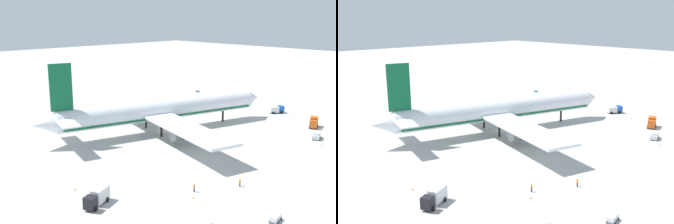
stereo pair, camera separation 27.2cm
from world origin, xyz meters
TOP-DOWN VIEW (x-y plane):
  - ground_plane at (0.00, 0.00)m, footprint 600.00×600.00m
  - airliner at (-1.35, 0.20)m, footprint 75.17×72.81m
  - service_truck_1 at (-42.52, -28.03)m, footprint 6.66×4.53m
  - service_truck_4 at (37.12, -29.96)m, footprint 5.74×4.14m
  - service_truck_5 at (45.02, -11.46)m, footprint 5.79×4.79m
  - service_van at (26.44, -36.38)m, footprint 4.85×3.46m
  - baggage_cart_0 at (-23.54, -54.34)m, footprint 3.47×1.99m
  - baggage_cart_1 at (54.69, 35.85)m, footprint 2.74×3.23m
  - ground_worker_0 at (-25.10, -36.55)m, footprint 0.46×0.46m
  - ground_worker_2 at (-16.35, -41.34)m, footprint 0.56×0.56m
  - traffic_cone_0 at (-27.40, -38.56)m, footprint 0.36×0.36m
  - traffic_cone_1 at (42.44, -19.88)m, footprint 0.36×0.36m
  - traffic_cone_2 at (-42.20, -19.40)m, footprint 0.36×0.36m
  - traffic_cone_3 at (21.97, -40.25)m, footprint 0.36×0.36m
  - traffic_cone_4 at (32.05, 38.31)m, footprint 0.36×0.36m

SIDE VIEW (x-z plane):
  - ground_plane at x=0.00m, z-range 0.00..0.00m
  - baggage_cart_1 at x=54.69m, z-range 0.07..0.47m
  - traffic_cone_0 at x=-27.40m, z-range 0.00..0.55m
  - traffic_cone_1 at x=42.44m, z-range 0.00..0.55m
  - traffic_cone_2 at x=-42.20m, z-range 0.00..0.55m
  - traffic_cone_3 at x=21.97m, z-range 0.00..0.55m
  - traffic_cone_4 at x=32.05m, z-range 0.00..0.55m
  - baggage_cart_0 at x=-23.54m, z-range 0.07..1.22m
  - ground_worker_0 at x=-25.10m, z-range 0.01..1.73m
  - ground_worker_2 at x=-16.35m, z-range 0.02..1.81m
  - service_van at x=26.44m, z-range 0.05..2.02m
  - service_truck_5 at x=45.02m, z-range 0.13..2.74m
  - service_truck_1 at x=-42.52m, z-range 0.14..3.20m
  - service_truck_4 at x=37.12m, z-range 0.12..3.36m
  - airliner at x=-1.35m, z-range -4.69..17.77m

